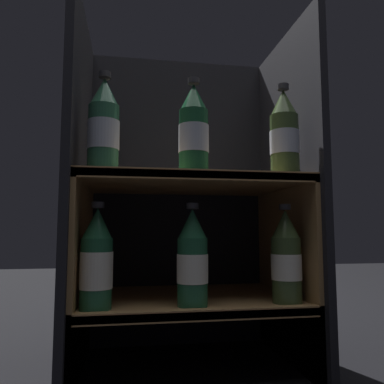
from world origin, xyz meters
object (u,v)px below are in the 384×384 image
Objects in this scene: bottle_lower_front_1 at (192,260)px; bottle_upper_front_2 at (284,135)px; bottle_lower_front_0 at (97,262)px; bottle_lower_front_2 at (286,259)px; bottle_upper_front_0 at (104,128)px; bottle_upper_front_1 at (194,132)px.

bottle_upper_front_2 is at bearing 0.00° from bottle_lower_front_1.
bottle_upper_front_2 reaches higher than bottle_lower_front_0.
bottle_upper_front_2 is 1.00× the size of bottle_lower_front_2.
bottle_upper_front_0 reaches higher than bottle_lower_front_2.
bottle_lower_front_2 is (0.46, 0.00, 0.00)m from bottle_lower_front_0.
bottle_upper_front_1 is 0.39m from bottle_lower_front_0.
bottle_lower_front_0 is 1.00× the size of bottle_lower_front_1.
bottle_lower_front_2 is at bearing 180.00° from bottle_upper_front_2.
bottle_upper_front_0 is 1.00× the size of bottle_upper_front_2.
bottle_upper_front_2 is 0.56m from bottle_lower_front_0.
bottle_upper_front_0 is 1.00× the size of bottle_lower_front_0.
bottle_lower_front_1 is at bearing 180.00° from bottle_upper_front_1.
bottle_lower_front_0 is (-0.01, 0.00, -0.32)m from bottle_upper_front_0.
bottle_upper_front_1 is 0.24m from bottle_upper_front_2.
bottle_upper_front_2 is at bearing 0.00° from bottle_upper_front_1.
bottle_lower_front_1 is at bearing 0.00° from bottle_upper_front_0.
bottle_upper_front_1 is 0.39m from bottle_lower_front_2.
bottle_lower_front_1 is (0.22, 0.00, -0.32)m from bottle_upper_front_0.
bottle_upper_front_0 is at bearing 180.00° from bottle_upper_front_1.
bottle_lower_front_0 and bottle_lower_front_1 have the same top height.
bottle_lower_front_1 is (-0.24, 0.00, -0.32)m from bottle_upper_front_2.
bottle_upper_front_2 reaches higher than bottle_lower_front_1.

